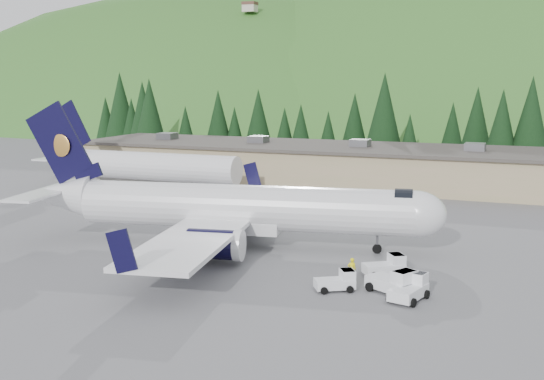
{
  "coord_description": "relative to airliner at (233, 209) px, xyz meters",
  "views": [
    {
      "loc": [
        23.24,
        -51.76,
        14.18
      ],
      "look_at": [
        0.0,
        6.0,
        4.0
      ],
      "focal_mm": 45.0,
      "sensor_mm": 36.0,
      "label": 1
    }
  ],
  "objects": [
    {
      "name": "airliner",
      "position": [
        0.0,
        0.0,
        0.0
      ],
      "size": [
        36.92,
        34.82,
        12.28
      ],
      "rotation": [
        0.0,
        0.0,
        0.18
      ],
      "color": "white",
      "rests_on": "ground"
    },
    {
      "name": "baggage_tug_b",
      "position": [
        15.57,
        -7.97,
        -2.48
      ],
      "size": [
        3.71,
        3.15,
        1.77
      ],
      "rotation": [
        0.0,
        0.0,
        -0.51
      ],
      "color": "white",
      "rests_on": "ground"
    },
    {
      "name": "second_airliner",
      "position": [
        -23.86,
        22.19,
        0.05
      ],
      "size": [
        27.5,
        11.0,
        10.05
      ],
      "color": "white",
      "rests_on": "ground"
    },
    {
      "name": "ground",
      "position": [
        1.06,
        0.19,
        -3.27
      ],
      "size": [
        600.0,
        600.0,
        0.0
      ],
      "primitive_type": "plane",
      "color": "#58585C"
    },
    {
      "name": "terminal_building",
      "position": [
        -3.95,
        38.19,
        -0.65
      ],
      "size": [
        71.0,
        17.0,
        6.1
      ],
      "color": "tan",
      "rests_on": "ground"
    },
    {
      "name": "tree_line",
      "position": [
        -5.08,
        60.27,
        4.07
      ],
      "size": [
        112.13,
        18.6,
        14.3
      ],
      "color": "black",
      "rests_on": "ground"
    },
    {
      "name": "ramp_worker",
      "position": [
        12.11,
        -6.1,
        -2.44
      ],
      "size": [
        0.72,
        0.62,
        1.67
      ],
      "primitive_type": "imported",
      "rotation": [
        0.0,
        0.0,
        3.57
      ],
      "color": "#FAEB0B",
      "rests_on": "ground"
    },
    {
      "name": "baggage_tug_d",
      "position": [
        14.17,
        -3.84,
        -2.57
      ],
      "size": [
        3.26,
        2.88,
        1.57
      ],
      "rotation": [
        0.0,
        0.0,
        0.59
      ],
      "color": "white",
      "rests_on": "ground"
    },
    {
      "name": "baggage_tug_c",
      "position": [
        16.74,
        -8.71,
        -2.53
      ],
      "size": [
        2.47,
        3.4,
        1.66
      ],
      "rotation": [
        0.0,
        0.0,
        1.33
      ],
      "color": "white",
      "rests_on": "ground"
    },
    {
      "name": "baggage_tug_a",
      "position": [
        11.86,
        -8.62,
        -2.64
      ],
      "size": [
        2.96,
        2.56,
        1.42
      ],
      "rotation": [
        0.0,
        0.0,
        0.55
      ],
      "color": "white",
      "rests_on": "ground"
    }
  ]
}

